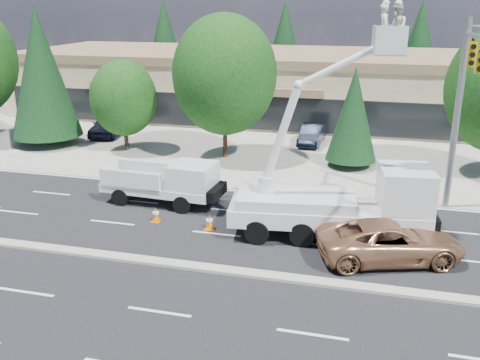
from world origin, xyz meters
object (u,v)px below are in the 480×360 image
(utility_pickup, at_px, (168,186))
(signal_mast, at_px, (468,91))
(minivan, at_px, (390,241))
(bucket_truck, at_px, (346,192))

(utility_pickup, bearing_deg, signal_mast, 7.31)
(signal_mast, distance_m, utility_pickup, 14.45)
(utility_pickup, bearing_deg, minivan, -14.87)
(bucket_truck, bearing_deg, utility_pickup, 160.29)
(bucket_truck, distance_m, minivan, 2.85)
(signal_mast, distance_m, bucket_truck, 6.73)
(signal_mast, xyz_separation_m, utility_pickup, (-13.47, -0.87, -5.15))
(minivan, bearing_deg, bucket_truck, 29.51)
(bucket_truck, relative_size, minivan, 1.72)
(utility_pickup, distance_m, bucket_truck, 9.08)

